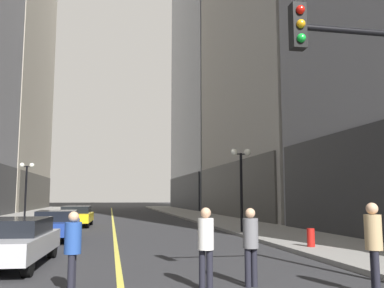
{
  "coord_description": "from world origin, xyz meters",
  "views": [
    {
      "loc": [
        -0.27,
        -3.27,
        1.96
      ],
      "look_at": [
        6.42,
        31.49,
        6.34
      ],
      "focal_mm": 39.59,
      "sensor_mm": 36.0,
      "label": 1
    }
  ],
  "objects_px": {
    "pedestrian_in_tan_trench": "(374,240)",
    "pedestrian_in_white_shirt": "(206,242)",
    "car_yellow": "(76,215)",
    "street_lamp_right_mid": "(241,171)",
    "fire_hydrant_right": "(311,240)",
    "pedestrian_in_blue_hoodie": "(73,246)",
    "car_blue": "(57,224)",
    "street_lamp_left_far": "(26,179)",
    "car_silver": "(13,240)",
    "pedestrian_in_grey_suit": "(251,241)"
  },
  "relations": [
    {
      "from": "car_blue",
      "to": "street_lamp_right_mid",
      "type": "bearing_deg",
      "value": 7.78
    },
    {
      "from": "pedestrian_in_tan_trench",
      "to": "pedestrian_in_grey_suit",
      "type": "xyz_separation_m",
      "value": [
        -2.16,
        1.26,
        -0.09
      ]
    },
    {
      "from": "car_silver",
      "to": "pedestrian_in_grey_suit",
      "type": "xyz_separation_m",
      "value": [
        5.73,
        -3.84,
        0.27
      ]
    },
    {
      "from": "pedestrian_in_tan_trench",
      "to": "pedestrian_in_blue_hoodie",
      "type": "distance_m",
      "value": 6.08
    },
    {
      "from": "pedestrian_in_grey_suit",
      "to": "fire_hydrant_right",
      "type": "distance_m",
      "value": 6.8
    },
    {
      "from": "pedestrian_in_grey_suit",
      "to": "pedestrian_in_blue_hoodie",
      "type": "xyz_separation_m",
      "value": [
        -3.79,
        -0.03,
        -0.03
      ]
    },
    {
      "from": "pedestrian_in_tan_trench",
      "to": "street_lamp_left_far",
      "type": "height_order",
      "value": "street_lamp_left_far"
    },
    {
      "from": "car_blue",
      "to": "street_lamp_right_mid",
      "type": "height_order",
      "value": "street_lamp_right_mid"
    },
    {
      "from": "pedestrian_in_white_shirt",
      "to": "street_lamp_left_far",
      "type": "relative_size",
      "value": 0.39
    },
    {
      "from": "pedestrian_in_tan_trench",
      "to": "pedestrian_in_white_shirt",
      "type": "height_order",
      "value": "pedestrian_in_tan_trench"
    },
    {
      "from": "car_yellow",
      "to": "street_lamp_left_far",
      "type": "bearing_deg",
      "value": 132.69
    },
    {
      "from": "pedestrian_in_grey_suit",
      "to": "street_lamp_left_far",
      "type": "xyz_separation_m",
      "value": [
        -9.2,
        24.07,
        2.27
      ]
    },
    {
      "from": "pedestrian_in_tan_trench",
      "to": "pedestrian_in_white_shirt",
      "type": "relative_size",
      "value": 1.06
    },
    {
      "from": "car_silver",
      "to": "car_blue",
      "type": "relative_size",
      "value": 1.12
    },
    {
      "from": "street_lamp_left_far",
      "to": "fire_hydrant_right",
      "type": "xyz_separation_m",
      "value": [
        13.3,
        -18.68,
        -2.86
      ]
    },
    {
      "from": "pedestrian_in_tan_trench",
      "to": "pedestrian_in_grey_suit",
      "type": "distance_m",
      "value": 2.51
    },
    {
      "from": "car_blue",
      "to": "pedestrian_in_grey_suit",
      "type": "xyz_separation_m",
      "value": [
        5.38,
        -10.8,
        0.27
      ]
    },
    {
      "from": "car_blue",
      "to": "pedestrian_in_blue_hoodie",
      "type": "height_order",
      "value": "pedestrian_in_blue_hoodie"
    },
    {
      "from": "car_yellow",
      "to": "fire_hydrant_right",
      "type": "height_order",
      "value": "car_yellow"
    },
    {
      "from": "car_yellow",
      "to": "pedestrian_in_tan_trench",
      "type": "relative_size",
      "value": 2.37
    },
    {
      "from": "car_blue",
      "to": "pedestrian_in_grey_suit",
      "type": "distance_m",
      "value": 12.07
    },
    {
      "from": "car_silver",
      "to": "street_lamp_left_far",
      "type": "distance_m",
      "value": 20.68
    },
    {
      "from": "street_lamp_right_mid",
      "to": "fire_hydrant_right",
      "type": "distance_m",
      "value": 7.24
    },
    {
      "from": "pedestrian_in_blue_hoodie",
      "to": "street_lamp_right_mid",
      "type": "xyz_separation_m",
      "value": [
        7.39,
        12.05,
        2.3
      ]
    },
    {
      "from": "fire_hydrant_right",
      "to": "pedestrian_in_grey_suit",
      "type": "bearing_deg",
      "value": -127.25
    },
    {
      "from": "car_yellow",
      "to": "street_lamp_right_mid",
      "type": "relative_size",
      "value": 0.98
    },
    {
      "from": "pedestrian_in_grey_suit",
      "to": "pedestrian_in_blue_hoodie",
      "type": "height_order",
      "value": "pedestrian_in_grey_suit"
    },
    {
      "from": "pedestrian_in_tan_trench",
      "to": "car_yellow",
      "type": "bearing_deg",
      "value": 109.34
    },
    {
      "from": "pedestrian_in_grey_suit",
      "to": "street_lamp_right_mid",
      "type": "distance_m",
      "value": 12.76
    },
    {
      "from": "car_yellow",
      "to": "pedestrian_in_tan_trench",
      "type": "distance_m",
      "value": 22.27
    },
    {
      "from": "fire_hydrant_right",
      "to": "pedestrian_in_blue_hoodie",
      "type": "bearing_deg",
      "value": -145.53
    },
    {
      "from": "car_blue",
      "to": "car_yellow",
      "type": "height_order",
      "value": "same"
    },
    {
      "from": "car_yellow",
      "to": "pedestrian_in_tan_trench",
      "type": "bearing_deg",
      "value": -70.66
    },
    {
      "from": "pedestrian_in_white_shirt",
      "to": "car_silver",
      "type": "bearing_deg",
      "value": 139.46
    },
    {
      "from": "pedestrian_in_white_shirt",
      "to": "street_lamp_right_mid",
      "type": "distance_m",
      "value": 13.24
    },
    {
      "from": "pedestrian_in_blue_hoodie",
      "to": "car_blue",
      "type": "bearing_deg",
      "value": 98.33
    },
    {
      "from": "street_lamp_left_far",
      "to": "street_lamp_right_mid",
      "type": "height_order",
      "value": "same"
    },
    {
      "from": "pedestrian_in_white_shirt",
      "to": "fire_hydrant_right",
      "type": "distance_m",
      "value": 7.6
    },
    {
      "from": "car_yellow",
      "to": "street_lamp_right_mid",
      "type": "xyz_separation_m",
      "value": [
        8.81,
        -7.72,
        2.54
      ]
    },
    {
      "from": "car_blue",
      "to": "street_lamp_left_far",
      "type": "bearing_deg",
      "value": 106.07
    },
    {
      "from": "car_blue",
      "to": "pedestrian_in_white_shirt",
      "type": "height_order",
      "value": "pedestrian_in_white_shirt"
    },
    {
      "from": "pedestrian_in_tan_trench",
      "to": "pedestrian_in_grey_suit",
      "type": "bearing_deg",
      "value": 149.74
    },
    {
      "from": "pedestrian_in_tan_trench",
      "to": "pedestrian_in_white_shirt",
      "type": "bearing_deg",
      "value": 161.13
    },
    {
      "from": "car_silver",
      "to": "pedestrian_in_blue_hoodie",
      "type": "distance_m",
      "value": 4.33
    },
    {
      "from": "pedestrian_in_grey_suit",
      "to": "pedestrian_in_white_shirt",
      "type": "xyz_separation_m",
      "value": [
        -1.05,
        -0.16,
        0.01
      ]
    },
    {
      "from": "pedestrian_in_grey_suit",
      "to": "fire_hydrant_right",
      "type": "relative_size",
      "value": 2.12
    },
    {
      "from": "street_lamp_left_far",
      "to": "street_lamp_right_mid",
      "type": "distance_m",
      "value": 17.57
    },
    {
      "from": "street_lamp_right_mid",
      "to": "pedestrian_in_grey_suit",
      "type": "bearing_deg",
      "value": -106.67
    },
    {
      "from": "pedestrian_in_tan_trench",
      "to": "street_lamp_right_mid",
      "type": "bearing_deg",
      "value": 83.83
    },
    {
      "from": "street_lamp_right_mid",
      "to": "pedestrian_in_tan_trench",
      "type": "bearing_deg",
      "value": -96.17
    }
  ]
}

